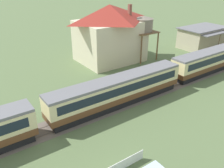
{
  "coord_description": "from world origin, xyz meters",
  "views": [
    {
      "loc": [
        -46.31,
        -22.31,
        16.27
      ],
      "look_at": [
        -29.52,
        1.56,
        2.22
      ],
      "focal_mm": 38.0,
      "sensor_mm": 36.0,
      "label": 1
    }
  ],
  "objects_px": {
    "passenger_train": "(120,89)",
    "water_tower": "(143,25)",
    "station_house_red_roof": "(110,33)",
    "station_building": "(202,37)"
  },
  "relations": [
    {
      "from": "passenger_train",
      "to": "water_tower",
      "type": "xyz_separation_m",
      "value": [
        14.33,
        11.81,
        4.64
      ]
    },
    {
      "from": "passenger_train",
      "to": "station_house_red_roof",
      "type": "height_order",
      "value": "station_house_red_roof"
    },
    {
      "from": "station_building",
      "to": "passenger_train",
      "type": "bearing_deg",
      "value": -162.04
    },
    {
      "from": "passenger_train",
      "to": "water_tower",
      "type": "height_order",
      "value": "water_tower"
    },
    {
      "from": "station_building",
      "to": "water_tower",
      "type": "bearing_deg",
      "value": 174.09
    },
    {
      "from": "passenger_train",
      "to": "station_house_red_roof",
      "type": "bearing_deg",
      "value": 59.9
    },
    {
      "from": "station_house_red_roof",
      "to": "station_building",
      "type": "bearing_deg",
      "value": -12.43
    },
    {
      "from": "station_house_red_roof",
      "to": "water_tower",
      "type": "relative_size",
      "value": 1.47
    },
    {
      "from": "passenger_train",
      "to": "station_house_red_roof",
      "type": "xyz_separation_m",
      "value": [
        8.7,
        15.0,
        3.33
      ]
    },
    {
      "from": "passenger_train",
      "to": "water_tower",
      "type": "distance_m",
      "value": 19.14
    }
  ]
}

